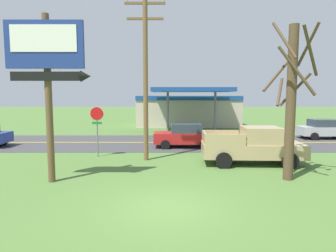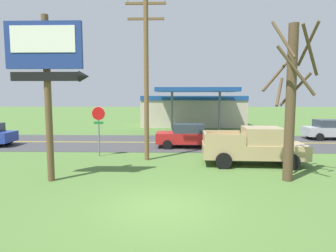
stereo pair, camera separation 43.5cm
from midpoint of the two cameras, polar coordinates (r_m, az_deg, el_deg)
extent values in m
plane|color=#4C7033|center=(9.66, -1.54, -15.67)|extent=(180.00, 180.00, 0.00)
cube|color=#3D3D3F|center=(22.26, -0.51, -3.27)|extent=(140.00, 8.00, 0.02)
cube|color=gold|center=(22.26, -0.51, -3.24)|extent=(126.00, 0.20, 0.01)
cylinder|color=brown|center=(12.80, -23.15, 4.74)|extent=(0.28, 0.28, 6.80)
cube|color=navy|center=(12.80, -23.88, 14.47)|extent=(3.08, 0.16, 1.86)
cube|color=white|center=(12.75, -24.09, 15.51)|extent=(2.59, 0.03, 1.04)
cube|color=black|center=(12.66, -23.64, 8.98)|extent=(2.77, 0.12, 0.36)
cone|color=black|center=(12.11, -16.67, 9.38)|extent=(0.40, 0.44, 0.44)
cylinder|color=slate|center=(17.54, -14.21, -2.33)|extent=(0.08, 0.08, 2.20)
cylinder|color=red|center=(17.36, -14.35, 2.40)|extent=(0.76, 0.03, 0.76)
cylinder|color=white|center=(17.38, -14.33, 2.40)|extent=(0.80, 0.01, 0.80)
cube|color=#19722D|center=(17.40, -14.30, 0.59)|extent=(0.56, 0.03, 0.14)
cylinder|color=brown|center=(15.99, -5.00, 9.21)|extent=(0.26, 0.26, 8.97)
cube|color=brown|center=(16.70, -5.13, 22.99)|extent=(2.18, 0.12, 0.12)
cube|color=brown|center=(16.48, -5.11, 20.33)|extent=(1.96, 0.12, 0.12)
cylinder|color=gray|center=(16.85, -8.76, 23.22)|extent=(0.10, 0.10, 0.14)
cylinder|color=gray|center=(16.68, -1.47, 23.46)|extent=(0.10, 0.10, 0.14)
cylinder|color=brown|center=(13.03, 22.42, 4.05)|extent=(0.40, 0.40, 6.46)
cylinder|color=brown|center=(13.53, 25.27, 14.25)|extent=(0.31, 1.39, 1.61)
cylinder|color=brown|center=(13.61, 23.14, 6.58)|extent=(1.10, 0.85, 1.44)
cylinder|color=brown|center=(13.67, 20.43, 9.89)|extent=(1.60, 0.67, 1.71)
cylinder|color=brown|center=(13.10, 20.53, 6.33)|extent=(0.60, 0.93, 1.22)
cylinder|color=brown|center=(12.78, 21.23, 15.57)|extent=(0.71, 1.14, 1.62)
cylinder|color=brown|center=(12.38, 23.38, 9.97)|extent=(1.51, 0.37, 1.96)
cylinder|color=brown|center=(12.86, 25.63, 13.20)|extent=(1.18, 1.07, 1.88)
cube|color=beige|center=(35.38, 3.73, 3.03)|extent=(12.00, 6.00, 3.60)
cube|color=#19478C|center=(32.29, 4.08, 5.50)|extent=(12.00, 0.12, 0.50)
cube|color=#19478C|center=(29.36, 4.48, 7.13)|extent=(8.00, 5.00, 0.40)
cylinder|color=slate|center=(29.31, -0.24, 3.04)|extent=(0.24, 0.24, 4.20)
cylinder|color=slate|center=(29.66, 9.09, 3.00)|extent=(0.24, 0.24, 4.20)
cube|color=tan|center=(15.75, 15.73, -4.54)|extent=(5.28, 2.19, 0.72)
cube|color=tan|center=(15.74, 17.40, -1.72)|extent=(1.98, 1.88, 0.84)
cube|color=#28333D|center=(15.99, 20.49, -1.71)|extent=(0.17, 1.66, 0.71)
cube|color=tan|center=(16.28, 9.83, -1.79)|extent=(1.95, 0.21, 0.56)
cube|color=tan|center=(14.48, 10.71, -2.76)|extent=(1.95, 0.21, 0.56)
cube|color=tan|center=(15.28, 6.61, -2.24)|extent=(0.20, 1.88, 0.56)
cylinder|color=black|center=(17.17, 20.23, -5.05)|extent=(0.81, 0.32, 0.80)
cylinder|color=black|center=(15.35, 22.43, -6.41)|extent=(0.81, 0.32, 0.80)
cylinder|color=black|center=(16.49, 9.44, -5.21)|extent=(0.81, 0.32, 0.80)
cylinder|color=black|center=(14.59, 10.33, -6.68)|extent=(0.81, 0.32, 0.80)
cube|color=#A8AAAF|center=(27.39, 28.36, -0.85)|extent=(4.20, 1.76, 0.72)
cube|color=#2D3842|center=(27.25, 28.15, 0.53)|extent=(2.10, 1.56, 0.60)
cylinder|color=black|center=(28.82, 29.79, -1.34)|extent=(0.64, 0.24, 0.64)
cylinder|color=black|center=(27.63, 25.09, -1.39)|extent=(0.64, 0.24, 0.64)
cylinder|color=black|center=(26.05, 26.71, -1.87)|extent=(0.64, 0.24, 0.64)
cylinder|color=black|center=(24.41, -29.96, -2.51)|extent=(0.64, 0.24, 0.64)
cube|color=red|center=(20.21, 2.81, -2.29)|extent=(4.20, 1.76, 0.72)
cube|color=#2D3842|center=(20.13, 3.25, -0.43)|extent=(2.10, 1.56, 0.60)
cylinder|color=black|center=(19.37, -0.94, -3.72)|extent=(0.64, 0.24, 0.64)
cylinder|color=black|center=(21.11, -0.84, -2.92)|extent=(0.64, 0.24, 0.64)
cylinder|color=black|center=(19.50, 6.75, -3.70)|extent=(0.64, 0.24, 0.64)
cylinder|color=black|center=(21.22, 6.22, -2.91)|extent=(0.64, 0.24, 0.64)
camera|label=1|loc=(0.22, -90.73, -0.08)|focal=30.91mm
camera|label=2|loc=(0.22, 89.27, 0.08)|focal=30.91mm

